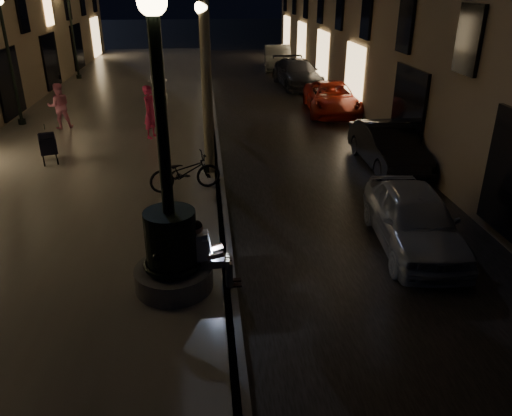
{
  "coord_description": "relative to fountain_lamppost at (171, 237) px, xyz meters",
  "views": [
    {
      "loc": [
        -0.31,
        -5.76,
        5.26
      ],
      "look_at": [
        0.59,
        3.0,
        1.24
      ],
      "focal_mm": 35.0,
      "sensor_mm": 36.0,
      "label": 1
    }
  ],
  "objects": [
    {
      "name": "bicycle",
      "position": [
        0.08,
        4.65,
        -0.52
      ],
      "size": [
        1.98,
        1.1,
        0.99
      ],
      "primitive_type": "imported",
      "rotation": [
        0.0,
        0.0,
        1.82
      ],
      "color": "black",
      "rests_on": "promenade"
    },
    {
      "name": "lamp_curb_d",
      "position": [
        0.7,
        30.0,
        2.02
      ],
      "size": [
        0.36,
        0.36,
        4.81
      ],
      "color": "black",
      "rests_on": "promenade"
    },
    {
      "name": "seated_man_laptop",
      "position": [
        0.61,
        0.0,
        -0.32
      ],
      "size": [
        0.94,
        0.32,
        1.31
      ],
      "color": "gray",
      "rests_on": "promenade"
    },
    {
      "name": "pedestrian_pink",
      "position": [
        -4.71,
        11.27,
        -0.17
      ],
      "size": [
        0.98,
        0.86,
        1.68
      ],
      "primitive_type": "imported",
      "rotation": [
        0.0,
        0.0,
        3.47
      ],
      "color": "#D26F8B",
      "rests_on": "promenade"
    },
    {
      "name": "car_second",
      "position": [
        6.2,
        6.39,
        -0.55
      ],
      "size": [
        1.44,
        4.02,
        1.32
      ],
      "primitive_type": "imported",
      "rotation": [
        0.0,
        0.0,
        0.01
      ],
      "color": "black",
      "rests_on": "ground"
    },
    {
      "name": "promenade",
      "position": [
        -3.0,
        13.0,
        -1.11
      ],
      "size": [
        8.0,
        45.0,
        0.2
      ],
      "primitive_type": "cube",
      "color": "slate",
      "rests_on": "ground"
    },
    {
      "name": "fountain_lamppost",
      "position": [
        0.0,
        0.0,
        0.0
      ],
      "size": [
        1.4,
        1.4,
        5.21
      ],
      "color": "#59595B",
      "rests_on": "promenade"
    },
    {
      "name": "car_front",
      "position": [
        5.0,
        1.38,
        -0.55
      ],
      "size": [
        1.89,
        3.99,
        1.32
      ],
      "primitive_type": "imported",
      "rotation": [
        0.0,
        0.0,
        -0.09
      ],
      "color": "#A2A5AA",
      "rests_on": "ground"
    },
    {
      "name": "lamp_curb_a",
      "position": [
        0.7,
        6.0,
        2.02
      ],
      "size": [
        0.36,
        0.36,
        4.81
      ],
      "color": "black",
      "rests_on": "promenade"
    },
    {
      "name": "ground",
      "position": [
        1.0,
        13.0,
        -1.21
      ],
      "size": [
        120.0,
        120.0,
        0.0
      ],
      "primitive_type": "plane",
      "color": "black",
      "rests_on": "ground"
    },
    {
      "name": "lamp_left_b",
      "position": [
        -6.4,
        12.0,
        2.02
      ],
      "size": [
        0.36,
        0.36,
        4.81
      ],
      "color": "black",
      "rests_on": "promenade"
    },
    {
      "name": "stroller",
      "position": [
        -4.09,
        7.27,
        -0.44
      ],
      "size": [
        0.7,
        1.13,
        1.15
      ],
      "rotation": [
        0.0,
        0.0,
        0.32
      ],
      "color": "black",
      "rests_on": "promenade"
    },
    {
      "name": "car_rear",
      "position": [
        5.7,
        19.39,
        -0.5
      ],
      "size": [
        2.39,
        5.05,
        1.42
      ],
      "primitive_type": "imported",
      "rotation": [
        0.0,
        0.0,
        0.08
      ],
      "color": "#2D2C31",
      "rests_on": "ground"
    },
    {
      "name": "car_third",
      "position": [
        6.16,
        13.38,
        -0.57
      ],
      "size": [
        2.54,
        4.8,
        1.29
      ],
      "primitive_type": "imported",
      "rotation": [
        0.0,
        0.0,
        -0.09
      ],
      "color": "maroon",
      "rests_on": "ground"
    },
    {
      "name": "lamp_curb_b",
      "position": [
        0.7,
        14.0,
        2.02
      ],
      "size": [
        0.36,
        0.36,
        4.81
      ],
      "color": "black",
      "rests_on": "promenade"
    },
    {
      "name": "car_fifth",
      "position": [
        5.44,
        25.12,
        -0.45
      ],
      "size": [
        2.01,
        4.72,
        1.52
      ],
      "primitive_type": "imported",
      "rotation": [
        0.0,
        0.0,
        -0.09
      ],
      "color": "gray",
      "rests_on": "ground"
    },
    {
      "name": "curb_strip",
      "position": [
        1.0,
        13.0,
        -1.11
      ],
      "size": [
        0.25,
        45.0,
        0.2
      ],
      "primitive_type": "cube",
      "color": "#59595B",
      "rests_on": "ground"
    },
    {
      "name": "pedestrian_white",
      "position": [
        -1.04,
        11.3,
        -0.03
      ],
      "size": [
        1.2,
        1.45,
        1.95
      ],
      "primitive_type": "imported",
      "rotation": [
        0.0,
        0.0,
        4.27
      ],
      "color": "silver",
      "rests_on": "promenade"
    },
    {
      "name": "cobble_lane",
      "position": [
        4.0,
        13.0,
        -1.2
      ],
      "size": [
        6.0,
        45.0,
        0.02
      ],
      "primitive_type": "cube",
      "color": "black",
      "rests_on": "ground"
    },
    {
      "name": "lamp_curb_c",
      "position": [
        0.7,
        22.0,
        2.02
      ],
      "size": [
        0.36,
        0.36,
        4.81
      ],
      "color": "black",
      "rests_on": "promenade"
    },
    {
      "name": "pedestrian_red",
      "position": [
        -1.22,
        9.68,
        -0.1
      ],
      "size": [
        0.69,
        0.79,
        1.82
      ],
      "primitive_type": "imported",
      "rotation": [
        0.0,
        0.0,
        1.1
      ],
      "color": "#D62A5B",
      "rests_on": "promenade"
    },
    {
      "name": "lamp_left_c",
      "position": [
        -6.4,
        22.0,
        2.02
      ],
      "size": [
        0.36,
        0.36,
        4.81
      ],
      "color": "black",
      "rests_on": "promenade"
    }
  ]
}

